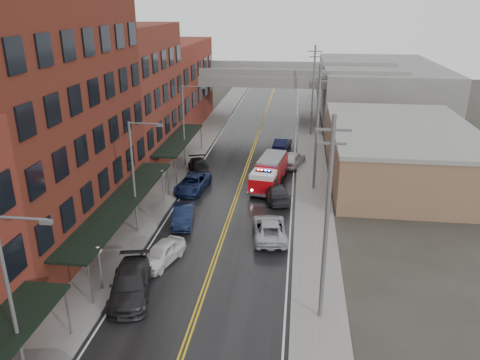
{
  "coord_description": "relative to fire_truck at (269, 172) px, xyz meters",
  "views": [
    {
      "loc": [
        5.46,
        -7.94,
        17.13
      ],
      "look_at": [
        0.76,
        28.83,
        3.0
      ],
      "focal_mm": 35.0,
      "sensor_mm": 36.0,
      "label": 1
    }
  ],
  "objects": [
    {
      "name": "awning_2",
      "position": [
        -10.31,
        5.11,
        1.52
      ],
      "size": [
        2.6,
        13.0,
        3.09
      ],
      "color": "black",
      "rests_on": "ground"
    },
    {
      "name": "globe_lamp_2",
      "position": [
        -9.22,
        -5.39,
        0.84
      ],
      "size": [
        0.44,
        0.44,
        3.12
      ],
      "color": "#59595B",
      "rests_on": "ground"
    },
    {
      "name": "street_lamp_0",
      "position": [
        -9.37,
        -27.39,
        3.72
      ],
      "size": [
        2.64,
        0.22,
        9.0
      ],
      "color": "#59595B",
      "rests_on": "ground"
    },
    {
      "name": "utility_pole_1",
      "position": [
        4.38,
        -0.39,
        4.84
      ],
      "size": [
        1.8,
        0.24,
        12.0
      ],
      "color": "#59595B",
      "rests_on": "ground"
    },
    {
      "name": "parked_car_left_6",
      "position": [
        -7.24,
        -2.19,
        -0.72
      ],
      "size": [
        3.03,
        5.64,
        1.5
      ],
      "primitive_type": "imported",
      "rotation": [
        0.0,
        0.0,
        -0.1
      ],
      "color": "#121E45",
      "rests_on": "ground"
    },
    {
      "name": "road",
      "position": [
        -2.82,
        -5.39,
        -1.46
      ],
      "size": [
        11.0,
        160.0,
        0.02
      ],
      "primitive_type": "cube",
      "color": "black",
      "rests_on": "ground"
    },
    {
      "name": "parked_car_right_1",
      "position": [
        0.84,
        -3.4,
        -0.72
      ],
      "size": [
        3.4,
        5.55,
        1.5
      ],
      "primitive_type": "imported",
      "rotation": [
        0.0,
        0.0,
        3.41
      ],
      "color": "#29292C",
      "rests_on": "ground"
    },
    {
      "name": "parked_car_right_0",
      "position": [
        0.78,
        -10.89,
        -0.71
      ],
      "size": [
        3.19,
        5.74,
        1.52
      ],
      "primitive_type": "imported",
      "rotation": [
        0.0,
        0.0,
        3.27
      ],
      "color": "#ACAFB5",
      "rests_on": "ground"
    },
    {
      "name": "parked_car_right_2",
      "position": [
        2.18,
        6.41,
        -0.65
      ],
      "size": [
        3.2,
        5.16,
        1.64
      ],
      "primitive_type": "imported",
      "rotation": [
        0.0,
        0.0,
        2.86
      ],
      "color": "silver",
      "rests_on": "ground"
    },
    {
      "name": "fire_truck",
      "position": [
        0.0,
        0.0,
        0.0
      ],
      "size": [
        3.87,
        7.7,
        2.71
      ],
      "rotation": [
        0.0,
        0.0,
        -0.15
      ],
      "color": "#B8080E",
      "rests_on": "ground"
    },
    {
      "name": "overpass",
      "position": [
        -2.82,
        26.61,
        4.52
      ],
      "size": [
        40.0,
        10.0,
        7.5
      ],
      "color": "slate",
      "rests_on": "ground"
    },
    {
      "name": "curb_left",
      "position": [
        -8.47,
        -5.39,
        -1.39
      ],
      "size": [
        0.3,
        160.0,
        0.15
      ],
      "primitive_type": "cube",
      "color": "gray",
      "rests_on": "ground"
    },
    {
      "name": "street_lamp_2",
      "position": [
        -9.37,
        4.61,
        3.72
      ],
      "size": [
        2.64,
        0.22,
        9.0
      ],
      "color": "#59595B",
      "rests_on": "ground"
    },
    {
      "name": "parked_car_left_3",
      "position": [
        -7.22,
        -19.69,
        -0.63
      ],
      "size": [
        3.53,
        6.13,
        1.67
      ],
      "primitive_type": "imported",
      "rotation": [
        0.0,
        0.0,
        0.22
      ],
      "color": "black",
      "rests_on": "ground"
    },
    {
      "name": "awning_1",
      "position": [
        -10.31,
        -12.39,
        1.52
      ],
      "size": [
        2.6,
        18.0,
        3.09
      ],
      "color": "black",
      "rests_on": "ground"
    },
    {
      "name": "brick_building_b",
      "position": [
        -16.12,
        -12.39,
        7.53
      ],
      "size": [
        9.0,
        20.0,
        18.0
      ],
      "primitive_type": "cube",
      "color": "#552516",
      "rests_on": "ground"
    },
    {
      "name": "utility_pole_0",
      "position": [
        4.38,
        -20.39,
        4.84
      ],
      "size": [
        1.8,
        0.24,
        12.0
      ],
      "color": "#59595B",
      "rests_on": "ground"
    },
    {
      "name": "brick_building_far",
      "position": [
        -16.12,
        22.61,
        4.53
      ],
      "size": [
        9.0,
        20.0,
        12.0
      ],
      "primitive_type": "cube",
      "color": "maroon",
      "rests_on": "ground"
    },
    {
      "name": "sidewalk_left",
      "position": [
        -10.12,
        -5.39,
        -1.39
      ],
      "size": [
        3.0,
        160.0,
        0.15
      ],
      "primitive_type": "cube",
      "color": "slate",
      "rests_on": "ground"
    },
    {
      "name": "parked_car_right_3",
      "position": [
        0.78,
        12.41,
        -0.72
      ],
      "size": [
        2.29,
        4.75,
        1.5
      ],
      "primitive_type": "imported",
      "rotation": [
        0.0,
        0.0,
        2.98
      ],
      "color": "black",
      "rests_on": "ground"
    },
    {
      "name": "parked_car_left_5",
      "position": [
        -6.42,
        -9.35,
        -0.73
      ],
      "size": [
        2.18,
        4.66,
        1.48
      ],
      "primitive_type": "imported",
      "rotation": [
        0.0,
        0.0,
        0.14
      ],
      "color": "#0E1834",
      "rests_on": "ground"
    },
    {
      "name": "brick_building_c",
      "position": [
        -16.12,
        5.11,
        6.03
      ],
      "size": [
        9.0,
        15.0,
        15.0
      ],
      "primitive_type": "cube",
      "color": "maroon",
      "rests_on": "ground"
    },
    {
      "name": "parked_car_left_4",
      "position": [
        -6.42,
        -15.64,
        -0.72
      ],
      "size": [
        2.93,
        4.7,
        1.49
      ],
      "primitive_type": "imported",
      "rotation": [
        0.0,
        0.0,
        -0.29
      ],
      "color": "silver",
      "rests_on": "ground"
    },
    {
      "name": "curb_right",
      "position": [
        2.83,
        -5.39,
        -1.39
      ],
      "size": [
        0.3,
        160.0,
        0.15
      ],
      "primitive_type": "cube",
      "color": "gray",
      "rests_on": "ground"
    },
    {
      "name": "right_far_block",
      "position": [
        15.18,
        34.61,
        2.53
      ],
      "size": [
        18.0,
        30.0,
        8.0
      ],
      "primitive_type": "cube",
      "color": "slate",
      "rests_on": "ground"
    },
    {
      "name": "street_lamp_1",
      "position": [
        -9.37,
        -11.39,
        3.72
      ],
      "size": [
        2.64,
        0.22,
        9.0
      ],
      "color": "#59595B",
      "rests_on": "ground"
    },
    {
      "name": "sidewalk_right",
      "position": [
        4.48,
        -5.39,
        -1.39
      ],
      "size": [
        3.0,
        160.0,
        0.15
      ],
      "primitive_type": "cube",
      "color": "slate",
      "rests_on": "ground"
    },
    {
      "name": "globe_lamp_1",
      "position": [
        -9.22,
        -19.39,
        0.84
      ],
      "size": [
        0.44,
        0.44,
        3.12
      ],
      "color": "#59595B",
      "rests_on": "ground"
    },
    {
      "name": "parked_car_left_7",
      "position": [
        -7.55,
        2.25,
        -0.72
      ],
      "size": [
        3.53,
        5.56,
        1.5
      ],
      "primitive_type": "imported",
      "rotation": [
        0.0,
        0.0,
        0.3
      ],
      "color": "black",
      "rests_on": "ground"
    },
    {
      "name": "utility_pole_2",
      "position": [
        4.38,
        19.61,
        4.84
      ],
      "size": [
        1.8,
        0.24,
        12.0
      ],
      "color": "#59595B",
      "rests_on": "ground"
    },
    {
      "name": "tan_building",
      "position": [
        13.18,
        4.61,
        1.03
      ],
      "size": [
        14.0,
        22.0,
        5.0
      ],
      "primitive_type": "cube",
      "color": "#916B4E",
      "rests_on": "ground"
    }
  ]
}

